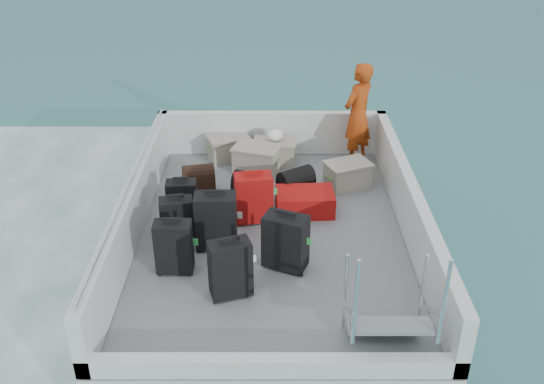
{
  "coord_description": "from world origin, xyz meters",
  "views": [
    {
      "loc": [
        0.0,
        -6.54,
        4.8
      ],
      "look_at": [
        0.0,
        0.39,
        1.0
      ],
      "focal_mm": 40.0,
      "sensor_mm": 36.0,
      "label": 1
    }
  ],
  "objects": [
    {
      "name": "suitcase_0",
      "position": [
        -1.11,
        -0.82,
        0.94
      ],
      "size": [
        0.42,
        0.24,
        0.65
      ],
      "primitive_type": "cube",
      "rotation": [
        0.0,
        0.0,
        0.0
      ],
      "color": "black",
      "rests_on": "deck"
    },
    {
      "name": "crate_2",
      "position": [
        0.05,
        2.01,
        0.8
      ],
      "size": [
        0.62,
        0.44,
        0.37
      ],
      "primitive_type": "cube",
      "rotation": [
        0.0,
        0.0,
        -0.04
      ],
      "color": "gray",
      "rests_on": "deck"
    },
    {
      "name": "ferry_hull",
      "position": [
        0.0,
        0.0,
        0.3
      ],
      "size": [
        3.6,
        5.0,
        0.6
      ],
      "primitive_type": "cube",
      "color": "silver",
      "rests_on": "ground"
    },
    {
      "name": "suitcase_5",
      "position": [
        -0.24,
        0.31,
        0.95
      ],
      "size": [
        0.52,
        0.36,
        0.67
      ],
      "primitive_type": "cube",
      "rotation": [
        0.0,
        0.0,
        0.15
      ],
      "color": "#AA0D10",
      "rests_on": "deck"
    },
    {
      "name": "suitcase_4",
      "position": [
        -0.67,
        -0.32,
        0.98
      ],
      "size": [
        0.5,
        0.3,
        0.73
      ],
      "primitive_type": "cube",
      "rotation": [
        0.0,
        0.0,
        0.02
      ],
      "color": "black",
      "rests_on": "deck"
    },
    {
      "name": "duffel_2",
      "position": [
        0.34,
        0.99,
        0.78
      ],
      "size": [
        0.58,
        0.52,
        0.32
      ],
      "primitive_type": null,
      "rotation": [
        0.0,
        0.0,
        0.58
      ],
      "color": "black",
      "rests_on": "deck"
    },
    {
      "name": "ground",
      "position": [
        0.0,
        0.0,
        0.0
      ],
      "size": [
        160.0,
        160.0,
        0.0
      ],
      "primitive_type": "plane",
      "color": "#195857",
      "rests_on": "ground"
    },
    {
      "name": "passenger",
      "position": [
        1.3,
        2.05,
        1.42
      ],
      "size": [
        0.68,
        0.7,
        1.61
      ],
      "primitive_type": "imported",
      "rotation": [
        0.0,
        0.0,
        -2.31
      ],
      "color": "#E65115",
      "rests_on": "deck"
    },
    {
      "name": "suitcase_1",
      "position": [
        -1.16,
        -0.21,
        0.92
      ],
      "size": [
        0.44,
        0.3,
        0.61
      ],
      "primitive_type": "cube",
      "rotation": [
        0.0,
        0.0,
        0.17
      ],
      "color": "black",
      "rests_on": "deck"
    },
    {
      "name": "yellow_bag",
      "position": [
        1.32,
        1.59,
        0.73
      ],
      "size": [
        0.28,
        0.26,
        0.22
      ],
      "primitive_type": "ellipsoid",
      "color": "yellow",
      "rests_on": "deck"
    },
    {
      "name": "crate_0",
      "position": [
        -0.69,
        2.2,
        0.8
      ],
      "size": [
        0.7,
        0.6,
        0.36
      ],
      "primitive_type": "cube",
      "rotation": [
        0.0,
        0.0,
        0.37
      ],
      "color": "gray",
      "rests_on": "deck"
    },
    {
      "name": "deck",
      "position": [
        0.0,
        0.0,
        0.61
      ],
      "size": [
        3.3,
        4.7,
        0.02
      ],
      "primitive_type": "cube",
      "color": "slate",
      "rests_on": "ferry_hull"
    },
    {
      "name": "suitcase_2",
      "position": [
        -1.17,
        0.32,
        0.9
      ],
      "size": [
        0.4,
        0.26,
        0.57
      ],
      "primitive_type": "cube",
      "rotation": [
        0.0,
        0.0,
        0.07
      ],
      "color": "black",
      "rests_on": "deck"
    },
    {
      "name": "crate_1",
      "position": [
        -0.23,
        1.74,
        0.81
      ],
      "size": [
        0.75,
        0.62,
        0.39
      ],
      "primitive_type": "cube",
      "rotation": [
        0.0,
        0.0,
        -0.31
      ],
      "color": "gray",
      "rests_on": "deck"
    },
    {
      "name": "suitcase_3",
      "position": [
        -0.44,
        -1.26,
        0.96
      ],
      "size": [
        0.5,
        0.38,
        0.68
      ],
      "primitive_type": "cube",
      "rotation": [
        0.0,
        0.0,
        0.32
      ],
      "color": "black",
      "rests_on": "deck"
    },
    {
      "name": "duffel_0",
      "position": [
        -1.04,
        1.1,
        0.78
      ],
      "size": [
        0.5,
        0.39,
        0.32
      ],
      "primitive_type": null,
      "rotation": [
        0.0,
        0.0,
        0.22
      ],
      "color": "black",
      "rests_on": "deck"
    },
    {
      "name": "deck_fittings",
      "position": [
        0.35,
        -0.32,
        0.99
      ],
      "size": [
        3.6,
        5.0,
        0.9
      ],
      "color": "silver",
      "rests_on": "deck"
    },
    {
      "name": "crate_3",
      "position": [
        1.1,
        1.25,
        0.8
      ],
      "size": [
        0.7,
        0.61,
        0.35
      ],
      "primitive_type": "cube",
      "rotation": [
        0.0,
        0.0,
        0.41
      ],
      "color": "gray",
      "rests_on": "deck"
    },
    {
      "name": "suitcase_8",
      "position": [
        0.44,
        0.53,
        0.77
      ],
      "size": [
        0.8,
        0.55,
        0.3
      ],
      "primitive_type": "cube",
      "rotation": [
        0.0,
        0.0,
        1.62
      ],
      "color": "#AA0D10",
      "rests_on": "deck"
    },
    {
      "name": "suitcase_6",
      "position": [
        0.16,
        -0.73,
        0.96
      ],
      "size": [
        0.57,
        0.46,
        0.68
      ],
      "primitive_type": "cube",
      "rotation": [
        0.0,
        0.0,
        -0.4
      ],
      "color": "black",
      "rests_on": "deck"
    },
    {
      "name": "duffel_1",
      "position": [
        -0.32,
        0.88,
        0.78
      ],
      "size": [
        0.5,
        0.43,
        0.32
      ],
      "primitive_type": null,
      "rotation": [
        0.0,
        0.0,
        -0.36
      ],
      "color": "black",
      "rests_on": "deck"
    },
    {
      "name": "white_bag",
      "position": [
        0.05,
        2.01,
        1.08
      ],
      "size": [
        0.24,
        0.24,
        0.18
      ],
      "primitive_type": "ellipsoid",
      "color": "white",
      "rests_on": "crate_2"
    }
  ]
}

